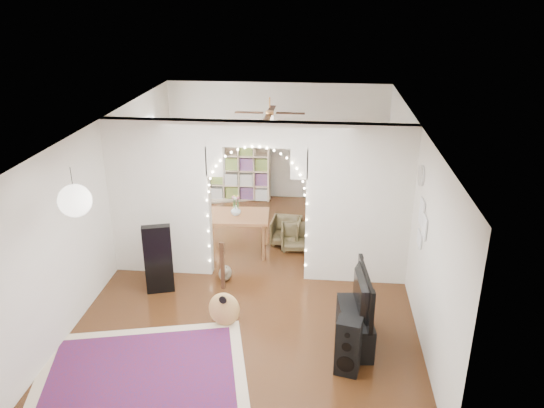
# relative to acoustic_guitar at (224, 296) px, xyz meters

# --- Properties ---
(floor) EXTENTS (7.50, 7.50, 0.00)m
(floor) POSITION_rel_acoustic_guitar_xyz_m (0.30, 1.56, -0.50)
(floor) COLOR black
(floor) RESTS_ON ground
(ceiling) EXTENTS (5.00, 7.50, 0.02)m
(ceiling) POSITION_rel_acoustic_guitar_xyz_m (0.30, 1.56, 2.20)
(ceiling) COLOR white
(ceiling) RESTS_ON wall_back
(wall_back) EXTENTS (5.00, 0.02, 2.70)m
(wall_back) POSITION_rel_acoustic_guitar_xyz_m (0.30, 5.31, 0.85)
(wall_back) COLOR silver
(wall_back) RESTS_ON floor
(wall_front) EXTENTS (5.00, 0.02, 2.70)m
(wall_front) POSITION_rel_acoustic_guitar_xyz_m (0.30, -2.19, 0.85)
(wall_front) COLOR silver
(wall_front) RESTS_ON floor
(wall_left) EXTENTS (0.02, 7.50, 2.70)m
(wall_left) POSITION_rel_acoustic_guitar_xyz_m (-2.20, 1.56, 0.85)
(wall_left) COLOR silver
(wall_left) RESTS_ON floor
(wall_right) EXTENTS (0.02, 7.50, 2.70)m
(wall_right) POSITION_rel_acoustic_guitar_xyz_m (2.80, 1.56, 0.85)
(wall_right) COLOR silver
(wall_right) RESTS_ON floor
(divider_wall) EXTENTS (5.00, 0.20, 2.70)m
(divider_wall) POSITION_rel_acoustic_guitar_xyz_m (0.30, 1.56, 0.92)
(divider_wall) COLOR silver
(divider_wall) RESTS_ON floor
(fairy_lights) EXTENTS (1.64, 0.04, 1.60)m
(fairy_lights) POSITION_rel_acoustic_guitar_xyz_m (0.30, 1.43, 1.05)
(fairy_lights) COLOR #FFEABF
(fairy_lights) RESTS_ON divider_wall
(window) EXTENTS (0.04, 1.20, 1.40)m
(window) POSITION_rel_acoustic_guitar_xyz_m (-2.17, 3.36, 1.00)
(window) COLOR white
(window) RESTS_ON wall_left
(wall_clock) EXTENTS (0.03, 0.31, 0.31)m
(wall_clock) POSITION_rel_acoustic_guitar_xyz_m (2.78, 0.96, 1.60)
(wall_clock) COLOR white
(wall_clock) RESTS_ON wall_right
(picture_frames) EXTENTS (0.02, 0.50, 0.70)m
(picture_frames) POSITION_rel_acoustic_guitar_xyz_m (2.78, 0.56, 1.00)
(picture_frames) COLOR white
(picture_frames) RESTS_ON wall_right
(paper_lantern) EXTENTS (0.40, 0.40, 0.40)m
(paper_lantern) POSITION_rel_acoustic_guitar_xyz_m (-1.60, -0.84, 1.75)
(paper_lantern) COLOR white
(paper_lantern) RESTS_ON ceiling
(ceiling_fan) EXTENTS (1.10, 1.10, 0.30)m
(ceiling_fan) POSITION_rel_acoustic_guitar_xyz_m (0.30, 3.56, 1.90)
(ceiling_fan) COLOR #C18140
(ceiling_fan) RESTS_ON ceiling
(area_rug) EXTENTS (3.06, 2.56, 0.02)m
(area_rug) POSITION_rel_acoustic_guitar_xyz_m (-0.88, -1.16, -0.49)
(area_rug) COLOR maroon
(area_rug) RESTS_ON floor
(guitar_case) EXTENTS (0.47, 0.27, 1.17)m
(guitar_case) POSITION_rel_acoustic_guitar_xyz_m (-1.22, 0.85, 0.08)
(guitar_case) COLOR black
(guitar_case) RESTS_ON floor
(acoustic_guitar) EXTENTS (0.48, 0.26, 1.15)m
(acoustic_guitar) POSITION_rel_acoustic_guitar_xyz_m (0.00, 0.00, 0.00)
(acoustic_guitar) COLOR tan
(acoustic_guitar) RESTS_ON floor
(tabby_cat) EXTENTS (0.26, 0.52, 0.34)m
(tabby_cat) POSITION_rel_acoustic_guitar_xyz_m (-0.23, 1.30, -0.36)
(tabby_cat) COLOR brown
(tabby_cat) RESTS_ON floor
(floor_speaker) EXTENTS (0.35, 0.33, 0.78)m
(floor_speaker) POSITION_rel_acoustic_guitar_xyz_m (1.76, -0.85, -0.11)
(floor_speaker) COLOR black
(floor_speaker) RESTS_ON floor
(media_console) EXTENTS (0.50, 1.03, 0.50)m
(media_console) POSITION_rel_acoustic_guitar_xyz_m (1.87, -0.22, -0.25)
(media_console) COLOR black
(media_console) RESTS_ON floor
(tv) EXTENTS (0.25, 1.08, 0.62)m
(tv) POSITION_rel_acoustic_guitar_xyz_m (1.87, -0.22, 0.31)
(tv) COLOR black
(tv) RESTS_ON media_console
(bookcase) EXTENTS (1.46, 0.77, 1.46)m
(bookcase) POSITION_rel_acoustic_guitar_xyz_m (-0.56, 5.06, 0.23)
(bookcase) COLOR beige
(bookcase) RESTS_ON floor
(dining_table) EXTENTS (1.25, 0.87, 0.76)m
(dining_table) POSITION_rel_acoustic_guitar_xyz_m (-0.20, 2.36, 0.18)
(dining_table) COLOR brown
(dining_table) RESTS_ON floor
(flower_vase) EXTENTS (0.19, 0.19, 0.19)m
(flower_vase) POSITION_rel_acoustic_guitar_xyz_m (-0.20, 2.36, 0.35)
(flower_vase) COLOR white
(flower_vase) RESTS_ON dining_table
(dining_chair_left) EXTENTS (0.60, 0.61, 0.51)m
(dining_chair_left) POSITION_rel_acoustic_guitar_xyz_m (0.70, 2.83, -0.25)
(dining_chair_left) COLOR brown
(dining_chair_left) RESTS_ON floor
(dining_chair_right) EXTENTS (0.53, 0.55, 0.47)m
(dining_chair_right) POSITION_rel_acoustic_guitar_xyz_m (0.88, 2.60, -0.27)
(dining_chair_right) COLOR brown
(dining_chair_right) RESTS_ON floor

